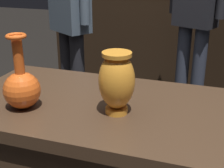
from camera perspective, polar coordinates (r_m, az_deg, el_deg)
The scene contains 5 objects.
back_display_shelf at distance 3.41m, azimuth 11.60°, elevation 6.81°, with size 2.60×0.40×0.99m.
vase_centerpiece at distance 1.15m, azimuth 0.86°, elevation 0.55°, with size 0.13×0.13×0.24m.
vase_tall_behind at distance 1.25m, azimuth -15.95°, elevation -0.45°, with size 0.14×0.14×0.29m.
visitor_near_left at distance 2.44m, azimuth -7.61°, elevation 13.12°, with size 0.41×0.32×1.67m.
visitor_center_back at distance 2.62m, azimuth 14.94°, elevation 13.59°, with size 0.44×0.29×1.70m.
Camera 1 is at (0.38, -1.08, 1.34)m, focal length 50.84 mm.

